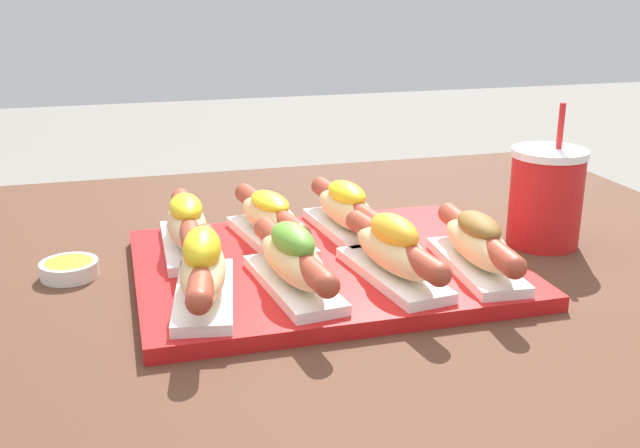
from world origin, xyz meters
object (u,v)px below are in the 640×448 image
(hot_dog_0, at_px, (203,269))
(hot_dog_6, at_px, (346,209))
(hot_dog_4, at_px, (187,224))
(hot_dog_5, at_px, (270,218))
(drink_cup, at_px, (546,197))
(hot_dog_2, at_px, (393,250))
(hot_dog_3, at_px, (478,244))
(hot_dog_1, at_px, (293,260))
(sauce_bowl, at_px, (69,268))
(serving_tray, at_px, (324,267))

(hot_dog_0, relative_size, hot_dog_6, 0.99)
(hot_dog_4, distance_m, hot_dog_5, 0.11)
(hot_dog_0, bearing_deg, drink_cup, 12.46)
(hot_dog_0, distance_m, hot_dog_5, 0.19)
(hot_dog_0, bearing_deg, hot_dog_2, 0.35)
(hot_dog_3, bearing_deg, hot_dog_4, 153.27)
(hot_dog_2, distance_m, hot_dog_4, 0.27)
(hot_dog_5, bearing_deg, hot_dog_3, -37.56)
(hot_dog_1, bearing_deg, drink_cup, 14.98)
(hot_dog_1, relative_size, hot_dog_5, 1.01)
(hot_dog_0, xyz_separation_m, hot_dog_4, (-0.00, 0.16, -0.00))
(hot_dog_0, distance_m, hot_dog_3, 0.32)
(hot_dog_1, height_order, hot_dog_4, hot_dog_1)
(hot_dog_4, bearing_deg, hot_dog_2, -36.43)
(hot_dog_3, height_order, drink_cup, drink_cup)
(hot_dog_1, distance_m, hot_dog_3, 0.22)
(hot_dog_0, height_order, hot_dog_6, hot_dog_0)
(hot_dog_5, bearing_deg, hot_dog_2, -56.12)
(hot_dog_1, distance_m, sauce_bowl, 0.29)
(serving_tray, relative_size, hot_dog_5, 2.09)
(hot_dog_4, bearing_deg, drink_cup, -6.79)
(hot_dog_0, xyz_separation_m, hot_dog_1, (0.10, 0.00, -0.00))
(hot_dog_1, xyz_separation_m, drink_cup, (0.37, 0.10, 0.01))
(hot_dog_1, height_order, sauce_bowl, hot_dog_1)
(sauce_bowl, bearing_deg, hot_dog_2, -22.86)
(hot_dog_0, distance_m, hot_dog_1, 0.10)
(sauce_bowl, bearing_deg, hot_dog_5, 2.22)
(hot_dog_0, bearing_deg, hot_dog_1, 2.58)
(hot_dog_2, xyz_separation_m, hot_dog_6, (-0.00, 0.17, -0.00))
(hot_dog_3, bearing_deg, hot_dog_6, 122.34)
(hot_dog_0, height_order, hot_dog_3, hot_dog_0)
(hot_dog_6, xyz_separation_m, sauce_bowl, (-0.36, -0.02, -0.04))
(serving_tray, relative_size, hot_dog_6, 2.07)
(serving_tray, xyz_separation_m, drink_cup, (0.31, 0.02, 0.06))
(hot_dog_4, xyz_separation_m, drink_cup, (0.47, -0.06, 0.01))
(hot_dog_3, distance_m, hot_dog_4, 0.36)
(hot_dog_5, relative_size, drink_cup, 1.12)
(serving_tray, relative_size, hot_dog_3, 2.07)
(hot_dog_0, relative_size, drink_cup, 1.13)
(sauce_bowl, bearing_deg, hot_dog_4, 2.88)
(hot_dog_1, xyz_separation_m, hot_dog_4, (-0.10, 0.16, -0.00))
(hot_dog_4, bearing_deg, hot_dog_1, -57.51)
(hot_dog_2, bearing_deg, sauce_bowl, 157.14)
(hot_dog_4, xyz_separation_m, sauce_bowl, (-0.14, -0.01, -0.04))
(hot_dog_4, bearing_deg, serving_tray, -27.40)
(serving_tray, distance_m, drink_cup, 0.32)
(hot_dog_3, bearing_deg, drink_cup, 34.48)
(serving_tray, distance_m, hot_dog_3, 0.19)
(serving_tray, bearing_deg, hot_dog_1, -127.40)
(serving_tray, height_order, hot_dog_1, hot_dog_1)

